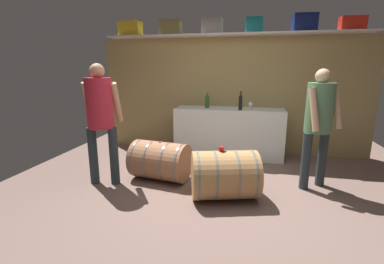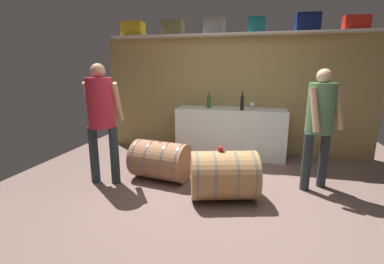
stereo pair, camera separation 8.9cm
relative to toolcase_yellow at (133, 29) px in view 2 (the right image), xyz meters
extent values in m
cube|color=#725951|center=(1.95, -1.51, -2.36)|extent=(6.29, 7.64, 0.02)
cube|color=#9D8752|center=(1.95, 0.15, -1.26)|extent=(5.09, 0.10, 2.19)
cube|color=silver|center=(1.95, 0.00, -0.15)|extent=(4.68, 0.40, 0.03)
cube|color=yellow|center=(0.00, 0.00, 0.00)|extent=(0.42, 0.26, 0.27)
cube|color=olive|center=(0.81, 0.00, 0.00)|extent=(0.39, 0.30, 0.27)
cube|color=gray|center=(1.58, 0.00, 0.01)|extent=(0.36, 0.26, 0.28)
cube|color=#187B7F|center=(2.32, 0.00, 0.00)|extent=(0.30, 0.23, 0.26)
cube|color=navy|center=(3.15, 0.00, 0.01)|extent=(0.40, 0.27, 0.29)
cube|color=red|center=(3.89, 0.00, -0.02)|extent=(0.40, 0.21, 0.22)
cube|color=white|center=(1.95, -0.20, -1.90)|extent=(1.97, 0.58, 0.90)
cylinder|color=black|center=(2.15, -0.37, -1.34)|extent=(0.06, 0.06, 0.22)
sphere|color=black|center=(2.15, -0.37, -1.22)|extent=(0.06, 0.06, 0.06)
cylinder|color=black|center=(2.15, -0.37, -1.17)|extent=(0.02, 0.02, 0.09)
cylinder|color=#2E562F|center=(1.54, -0.23, -1.35)|extent=(0.08, 0.08, 0.19)
sphere|color=#2E562F|center=(1.54, -0.23, -1.24)|extent=(0.07, 0.07, 0.07)
cylinder|color=#2E562F|center=(1.54, -0.23, -1.20)|extent=(0.03, 0.03, 0.07)
cylinder|color=white|center=(2.32, -0.28, -1.44)|extent=(0.07, 0.07, 0.00)
cylinder|color=white|center=(2.32, -0.28, -1.41)|extent=(0.01, 0.01, 0.06)
sphere|color=white|center=(2.32, -0.28, -1.35)|extent=(0.08, 0.08, 0.08)
sphere|color=maroon|center=(2.32, -0.28, -1.37)|extent=(0.05, 0.05, 0.05)
cylinder|color=#AF804C|center=(2.04, -1.94, -2.04)|extent=(0.94, 0.80, 0.61)
cylinder|color=slate|center=(1.71, -2.04, -2.04)|extent=(0.19, 0.61, 0.62)
cylinder|color=slate|center=(1.91, -1.98, -2.04)|extent=(0.19, 0.61, 0.62)
cylinder|color=slate|center=(2.16, -1.91, -2.04)|extent=(0.19, 0.61, 0.62)
cylinder|color=slate|center=(2.37, -1.85, -2.04)|extent=(0.19, 0.61, 0.62)
cylinder|color=brown|center=(2.04, -1.94, -1.73)|extent=(0.04, 0.04, 0.01)
cylinder|color=#9F6C48|center=(1.05, -1.53, -2.07)|extent=(0.91, 0.69, 0.56)
cylinder|color=slate|center=(0.71, -1.47, -2.07)|extent=(0.12, 0.57, 0.57)
cylinder|color=slate|center=(0.92, -1.50, -2.07)|extent=(0.12, 0.57, 0.57)
cylinder|color=slate|center=(1.18, -1.55, -2.07)|extent=(0.12, 0.57, 0.57)
cylinder|color=slate|center=(1.39, -1.58, -2.07)|extent=(0.12, 0.57, 0.57)
cylinder|color=#834752|center=(1.05, -1.53, -1.78)|extent=(0.04, 0.04, 0.01)
cylinder|color=red|center=(1.99, -1.94, -1.70)|extent=(0.06, 0.06, 0.05)
cylinder|color=#263337|center=(0.47, -1.82, -1.94)|extent=(0.12, 0.12, 0.82)
cylinder|color=#263337|center=(0.17, -1.86, -1.94)|extent=(0.12, 0.12, 0.82)
cylinder|color=#BB2536|center=(0.32, -1.84, -1.19)|extent=(0.36, 0.36, 0.68)
sphere|color=tan|center=(0.32, -1.84, -0.77)|extent=(0.20, 0.20, 0.20)
cylinder|color=tan|center=(0.51, -1.71, -1.20)|extent=(0.12, 0.28, 0.56)
cylinder|color=tan|center=(0.11, -1.77, -1.20)|extent=(0.12, 0.24, 0.57)
cylinder|color=#2A3237|center=(3.08, -1.44, -1.96)|extent=(0.12, 0.12, 0.79)
cylinder|color=#2A3237|center=(3.33, -1.28, -1.96)|extent=(0.12, 0.12, 0.79)
cylinder|color=#517B52|center=(3.21, -1.36, -1.24)|extent=(0.34, 0.34, 0.65)
sphere|color=#D9A87F|center=(3.21, -1.36, -0.83)|extent=(0.19, 0.19, 0.19)
cylinder|color=#D9A87F|center=(3.10, -1.55, -1.24)|extent=(0.19, 0.22, 0.55)
cylinder|color=#D9A87F|center=(3.42, -1.33, -1.24)|extent=(0.18, 0.22, 0.55)
camera|label=1|loc=(2.30, -5.16, -0.74)|focal=25.45mm
camera|label=2|loc=(2.39, -5.14, -0.74)|focal=25.45mm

